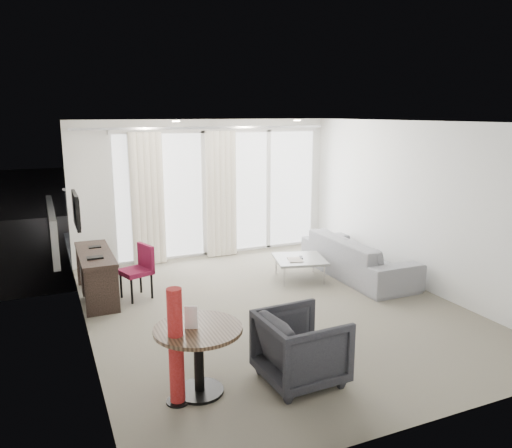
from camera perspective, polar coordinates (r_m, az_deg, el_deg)
name	(u,v)px	position (r m, az deg, el deg)	size (l,w,h in m)	color
floor	(273,308)	(7.22, 1.93, -9.52)	(5.00, 6.00, 0.00)	#6A6455
ceiling	(274,122)	(6.69, 2.10, 11.59)	(5.00, 6.00, 0.00)	white
wall_left	(82,236)	(6.21, -19.31, -1.32)	(0.00, 6.00, 2.60)	silver
wall_right	(417,205)	(8.21, 17.97, 2.05)	(0.00, 6.00, 2.60)	silver
wall_front	(429,287)	(4.42, 19.13, -6.83)	(5.00, 0.00, 2.60)	silver
window_panel	(221,193)	(9.68, -4.02, 3.56)	(4.00, 0.02, 2.38)	white
window_frame	(221,193)	(9.67, -3.99, 3.55)	(4.10, 0.06, 2.44)	white
curtain_left	(148,199)	(9.15, -12.27, 2.77)	(0.60, 0.20, 2.38)	white
curtain_right	(221,194)	(9.51, -3.97, 3.40)	(0.60, 0.20, 2.38)	white
curtain_track	(208,128)	(9.31, -5.56, 10.91)	(4.80, 0.04, 0.04)	#B2B2B7
downlight_a	(176,121)	(7.89, -9.12, 11.53)	(0.12, 0.12, 0.02)	#FFE0B2
downlight_b	(297,120)	(8.66, 4.74, 11.72)	(0.12, 0.12, 0.02)	#FFE0B2
desk	(96,275)	(7.82, -17.78, -5.62)	(0.47, 1.50, 0.71)	black
tv	(76,210)	(7.62, -19.89, 1.50)	(0.05, 0.80, 0.50)	black
desk_chair	(136,272)	(7.65, -13.59, -5.39)	(0.44, 0.41, 0.80)	maroon
round_table	(199,360)	(5.10, -6.55, -15.21)	(0.87, 0.87, 0.69)	#422F1F
menu_card	(191,326)	(4.92, -7.39, -11.47)	(0.13, 0.02, 0.23)	white
red_lamp	(176,347)	(4.86, -9.13, -13.69)	(0.23, 0.23, 1.15)	maroon
tub_armchair	(301,348)	(5.28, 5.16, -13.88)	(0.79, 0.81, 0.74)	#25252A
coffee_table	(299,268)	(8.37, 4.99, -5.09)	(0.80, 0.80, 0.36)	gray
remote	(301,258)	(8.32, 5.18, -3.90)	(0.05, 0.17, 0.02)	black
magazine	(295,260)	(8.19, 4.50, -4.15)	(0.21, 0.26, 0.02)	gray
sofa	(358,257)	(8.63, 11.53, -3.66)	(2.32, 0.91, 0.68)	gray
terrace_slab	(199,238)	(11.35, -6.49, -1.64)	(5.60, 3.00, 0.12)	#4D4D50
rattan_chair_a	(225,223)	(10.80, -3.55, 0.06)	(0.51, 0.51, 0.75)	brown
rattan_chair_b	(276,214)	(11.64, 2.34, 1.13)	(0.55, 0.55, 0.80)	brown
rattan_table	(233,222)	(11.36, -2.65, 0.20)	(0.56, 0.56, 0.56)	brown
balustrade	(182,204)	(12.59, -8.51, 2.33)	(5.50, 0.06, 1.05)	#B2B2B7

